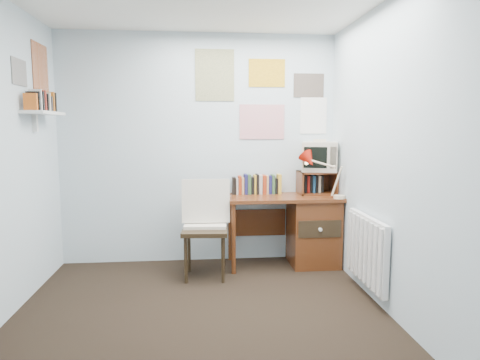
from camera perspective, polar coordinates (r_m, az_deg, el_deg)
The scene contains 13 objects.
ground at distance 3.33m, azimuth -5.17°, elevation -19.59°, with size 3.50×3.50×0.00m, color black.
back_wall at distance 4.73m, azimuth -5.51°, elevation 4.10°, with size 3.00×0.02×2.50m, color silver.
right_wall at distance 3.35m, azimuth 21.23°, elevation 2.44°, with size 0.02×3.50×2.50m, color silver.
desk at distance 4.74m, azimuth 9.03°, elevation -6.30°, with size 1.20×0.55×0.76m.
desk_chair at distance 4.28m, azimuth -4.68°, elevation -6.76°, with size 0.48×0.46×0.94m, color black.
desk_lamp at distance 4.51m, azimuth 13.18°, elevation 0.32°, with size 0.30×0.26×0.44m, color #AE190B.
tv_riser at distance 4.79m, azimuth 10.19°, elevation -0.34°, with size 0.40×0.30×0.25m, color #5E2E15.
crt_tv at distance 4.78m, azimuth 10.54°, elevation 3.27°, with size 0.37×0.34×0.35m, color beige.
book_row at distance 4.73m, azimuth 2.58°, elevation -0.51°, with size 0.60×0.14×0.22m, color #5E2E15.
radiator at distance 3.97m, azimuth 16.56°, elevation -8.91°, with size 0.09×0.80×0.60m, color white.
wall_shelf at distance 4.31m, azimuth -24.70°, elevation 8.13°, with size 0.20×0.62×0.24m, color white.
posters_back at distance 4.79m, azimuth 2.98°, elevation 11.34°, with size 1.20×0.01×0.90m, color white.
posters_left at distance 4.37m, azimuth -26.16°, elevation 13.03°, with size 0.01×0.70×0.60m, color white.
Camera 1 is at (-0.01, -2.98, 1.49)m, focal length 32.00 mm.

